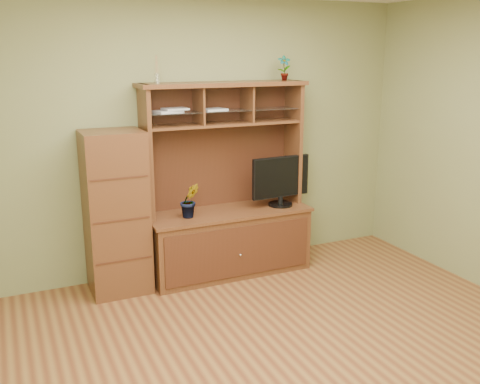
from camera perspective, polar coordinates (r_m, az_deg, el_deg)
room at (r=3.58m, az=6.59°, el=1.36°), size 4.54×4.04×2.74m
media_hutch at (r=5.38m, az=-1.37°, el=-3.21°), size 1.66×0.61×1.90m
monitor at (r=5.44m, az=4.38°, el=1.29°), size 0.64×0.25×0.51m
orchid_plant at (r=5.07m, az=-5.39°, el=-0.90°), size 0.19×0.16×0.33m
top_plant at (r=5.48m, az=4.73°, el=13.05°), size 0.15×0.12×0.25m
reed_diffuser at (r=4.98m, az=-8.86°, el=12.49°), size 0.05×0.05×0.25m
magazines at (r=5.08m, az=-5.87°, el=8.69°), size 0.72×0.23×0.04m
side_cabinet at (r=5.01m, az=-13.08°, el=-2.18°), size 0.54×0.49×1.50m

